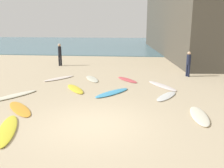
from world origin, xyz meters
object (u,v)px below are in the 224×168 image
(surfboard_5, at_px, (162,86))
(surfboard_6, at_px, (112,93))
(surfboard_9, at_px, (59,78))
(surfboard_8, at_px, (199,116))
(beachgoer_near, at_px, (188,63))
(surfboard_10, at_px, (7,129))
(surfboard_0, at_px, (14,96))
(surfboard_7, at_px, (127,80))
(surfboard_2, at_px, (75,89))
(beachgoer_mid, at_px, (60,53))
(surfboard_4, at_px, (20,109))
(surfboard_3, at_px, (166,96))
(surfboard_1, at_px, (92,79))

(surfboard_5, relative_size, surfboard_6, 1.09)
(surfboard_6, distance_m, surfboard_9, 4.74)
(surfboard_6, bearing_deg, surfboard_5, -110.68)
(surfboard_8, height_order, beachgoer_near, beachgoer_near)
(surfboard_8, distance_m, surfboard_10, 6.74)
(surfboard_10, xyz_separation_m, beachgoer_near, (7.41, 9.33, 0.88))
(surfboard_0, height_order, surfboard_7, surfboard_0)
(surfboard_2, xyz_separation_m, surfboard_7, (2.62, 2.55, -0.01))
(surfboard_7, xyz_separation_m, beachgoer_mid, (-5.91, 4.87, 1.01))
(surfboard_0, bearing_deg, surfboard_7, -111.98)
(surfboard_4, bearing_deg, surfboard_8, 138.30)
(surfboard_4, xyz_separation_m, surfboard_9, (-0.27, 5.66, 0.01))
(surfboard_6, bearing_deg, surfboard_9, -2.64)
(surfboard_5, relative_size, beachgoer_mid, 1.36)
(surfboard_6, xyz_separation_m, beachgoer_near, (4.53, 4.64, 0.88))
(surfboard_3, bearing_deg, surfboard_10, -113.46)
(surfboard_9, height_order, beachgoer_near, beachgoer_near)
(surfboard_2, relative_size, surfboard_8, 1.03)
(surfboard_7, xyz_separation_m, surfboard_8, (2.99, -5.80, 0.01))
(surfboard_5, bearing_deg, surfboard_8, 72.47)
(surfboard_0, height_order, surfboard_6, same)
(surfboard_0, xyz_separation_m, beachgoer_near, (9.14, 5.68, 0.88))
(surfboard_8, bearing_deg, surfboard_7, -60.72)
(surfboard_1, height_order, surfboard_3, surfboard_1)
(surfboard_1, distance_m, beachgoer_near, 6.43)
(surfboard_0, height_order, surfboard_4, surfboard_0)
(surfboard_2, xyz_separation_m, beachgoer_near, (6.57, 4.14, 0.88))
(surfboard_5, bearing_deg, surfboard_7, -63.05)
(surfboard_7, xyz_separation_m, surfboard_10, (-3.47, -7.75, 0.01))
(surfboard_3, bearing_deg, surfboard_6, -158.11)
(surfboard_0, bearing_deg, surfboard_9, -72.68)
(surfboard_2, relative_size, surfboard_5, 0.84)
(surfboard_5, xyz_separation_m, surfboard_7, (-2.01, 1.32, -0.00))
(beachgoer_near, bearing_deg, surfboard_10, -65.30)
(surfboard_10, relative_size, beachgoer_near, 1.53)
(surfboard_0, distance_m, surfboard_8, 8.35)
(surfboard_5, distance_m, beachgoer_near, 3.60)
(surfboard_10, bearing_deg, beachgoer_mid, -100.73)
(surfboard_8, xyz_separation_m, beachgoer_mid, (-8.89, 10.67, 1.00))
(surfboard_2, xyz_separation_m, surfboard_5, (4.63, 1.24, -0.01))
(surfboard_2, distance_m, beachgoer_near, 7.81)
(surfboard_10, height_order, beachgoer_mid, beachgoer_mid)
(surfboard_2, bearing_deg, surfboard_8, 117.72)
(beachgoer_mid, bearing_deg, surfboard_4, -141.23)
(surfboard_2, xyz_separation_m, beachgoer_mid, (-3.29, 7.43, 1.00))
(beachgoer_mid, bearing_deg, surfboard_0, -146.55)
(surfboard_1, relative_size, surfboard_2, 0.98)
(surfboard_4, height_order, surfboard_6, surfboard_6)
(surfboard_3, relative_size, surfboard_6, 0.85)
(surfboard_2, height_order, surfboard_4, surfboard_2)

